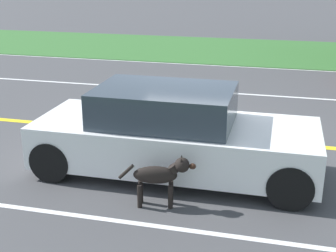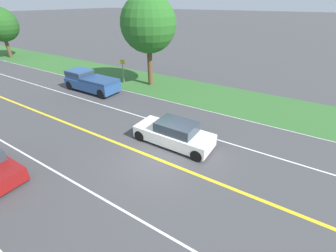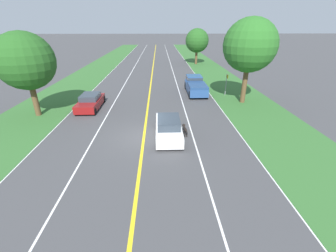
% 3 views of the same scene
% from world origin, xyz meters
% --- Properties ---
extents(ground_plane, '(400.00, 400.00, 0.00)m').
position_xyz_m(ground_plane, '(0.00, 0.00, 0.00)').
color(ground_plane, '#424244').
extents(centre_divider_line, '(0.18, 160.00, 0.01)m').
position_xyz_m(centre_divider_line, '(0.00, 0.00, 0.00)').
color(centre_divider_line, yellow).
rests_on(centre_divider_line, ground).
extents(lane_edge_line_right, '(0.14, 160.00, 0.01)m').
position_xyz_m(lane_edge_line_right, '(7.00, 0.00, 0.00)').
color(lane_edge_line_right, white).
rests_on(lane_edge_line_right, ground).
extents(lane_edge_line_left, '(0.14, 160.00, 0.01)m').
position_xyz_m(lane_edge_line_left, '(-7.00, 0.00, 0.00)').
color(lane_edge_line_left, white).
rests_on(lane_edge_line_left, ground).
extents(lane_dash_same_dir, '(0.10, 160.00, 0.01)m').
position_xyz_m(lane_dash_same_dir, '(3.50, 0.00, 0.00)').
color(lane_dash_same_dir, white).
rests_on(lane_dash_same_dir, ground).
extents(lane_dash_oncoming, '(0.10, 160.00, 0.01)m').
position_xyz_m(lane_dash_oncoming, '(-3.50, 0.00, 0.00)').
color(lane_dash_oncoming, white).
rests_on(lane_dash_oncoming, ground).
extents(grass_verge_right, '(6.00, 160.00, 0.03)m').
position_xyz_m(grass_verge_right, '(10.00, 0.00, 0.01)').
color(grass_verge_right, '#33662D').
rests_on(grass_verge_right, ground).
extents(grass_verge_left, '(6.00, 160.00, 0.03)m').
position_xyz_m(grass_verge_left, '(-10.00, 0.00, 0.01)').
color(grass_verge_left, '#33662D').
rests_on(grass_verge_left, ground).
extents(ego_car, '(1.81, 4.60, 1.45)m').
position_xyz_m(ego_car, '(1.76, 0.04, 0.68)').
color(ego_car, white).
rests_on(ego_car, ground).
extents(dog, '(0.35, 1.11, 0.78)m').
position_xyz_m(dog, '(2.93, 0.16, 0.49)').
color(dog, black).
rests_on(dog, ground).
extents(pickup_truck, '(2.04, 5.30, 1.74)m').
position_xyz_m(pickup_truck, '(5.34, 11.17, 0.89)').
color(pickup_truck, '#284C84').
rests_on(pickup_truck, ground).
extents(oncoming_car, '(1.86, 4.42, 1.32)m').
position_xyz_m(oncoming_car, '(-5.41, 6.31, 0.62)').
color(oncoming_car, maroon).
rests_on(oncoming_car, ground).
extents(roadside_tree_right_near, '(4.96, 4.96, 8.02)m').
position_xyz_m(roadside_tree_right_near, '(9.63, 7.43, 5.52)').
color(roadside_tree_right_near, brown).
rests_on(roadside_tree_right_near, ground).
extents(roadside_tree_right_far, '(4.49, 4.49, 6.71)m').
position_xyz_m(roadside_tree_right_far, '(8.61, 32.01, 4.44)').
color(roadside_tree_right_far, brown).
rests_on(roadside_tree_right_far, ground).
extents(roadside_tree_left_near, '(4.58, 4.58, 6.93)m').
position_xyz_m(roadside_tree_left_near, '(-9.50, 4.54, 4.62)').
color(roadside_tree_left_near, brown).
rests_on(roadside_tree_left_near, ground).
extents(street_sign, '(0.11, 0.64, 2.38)m').
position_xyz_m(street_sign, '(8.56, 9.97, 1.51)').
color(street_sign, gray).
rests_on(street_sign, ground).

